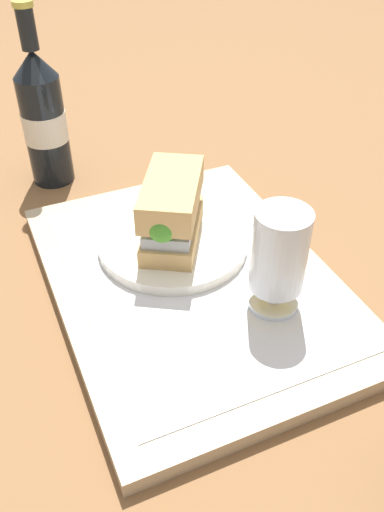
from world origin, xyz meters
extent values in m
plane|color=brown|center=(0.00, 0.00, 0.00)|extent=(3.00, 3.00, 0.00)
cube|color=tan|center=(0.00, 0.00, 0.01)|extent=(0.44, 0.32, 0.02)
cube|color=silver|center=(0.00, 0.00, 0.02)|extent=(0.38, 0.27, 0.00)
cylinder|color=silver|center=(-0.06, 0.00, 0.03)|extent=(0.19, 0.19, 0.01)
cube|color=tan|center=(-0.06, 0.00, 0.05)|extent=(0.14, 0.12, 0.02)
cube|color=#9EA3A8|center=(-0.06, 0.00, 0.07)|extent=(0.13, 0.11, 0.02)
cube|color=silver|center=(-0.06, 0.00, 0.08)|extent=(0.12, 0.10, 0.01)
sphere|color=#47932D|center=(-0.02, -0.03, 0.09)|extent=(0.04, 0.04, 0.04)
cube|color=tan|center=(-0.06, 0.00, 0.10)|extent=(0.14, 0.12, 0.04)
cylinder|color=silver|center=(0.08, 0.06, 0.02)|extent=(0.06, 0.06, 0.01)
cylinder|color=silver|center=(0.08, 0.06, 0.04)|extent=(0.01, 0.01, 0.02)
cylinder|color=silver|center=(0.08, 0.06, 0.10)|extent=(0.06, 0.06, 0.09)
cylinder|color=gold|center=(0.08, 0.06, 0.08)|extent=(0.06, 0.06, 0.05)
cylinder|color=white|center=(0.08, 0.06, 0.11)|extent=(0.05, 0.05, 0.01)
cylinder|color=black|center=(-0.32, -0.10, 0.08)|extent=(0.06, 0.06, 0.17)
cylinder|color=silver|center=(-0.32, -0.10, 0.09)|extent=(0.07, 0.07, 0.05)
cone|color=black|center=(-0.32, -0.10, 0.18)|extent=(0.06, 0.06, 0.04)
cylinder|color=black|center=(-0.32, -0.10, 0.23)|extent=(0.02, 0.02, 0.05)
cylinder|color=#BFB74C|center=(-0.32, -0.10, 0.26)|extent=(0.03, 0.03, 0.01)
camera|label=1|loc=(0.45, -0.20, 0.45)|focal=38.25mm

